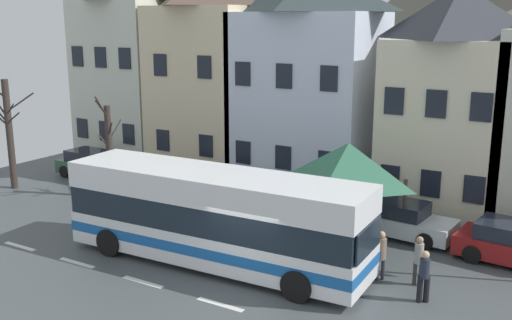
{
  "coord_description": "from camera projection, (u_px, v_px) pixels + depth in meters",
  "views": [
    {
      "loc": [
        9.17,
        -14.38,
        8.23
      ],
      "look_at": [
        -2.01,
        4.33,
        3.04
      ],
      "focal_mm": 41.74,
      "sensor_mm": 36.0,
      "label": 1
    }
  ],
  "objects": [
    {
      "name": "ground_plane",
      "position": [
        240.0,
        291.0,
        18.5
      ],
      "size": [
        40.0,
        60.0,
        0.07
      ],
      "color": "#474E50"
    },
    {
      "name": "townhouse_00",
      "position": [
        135.0,
        70.0,
        34.2
      ],
      "size": [
        5.21,
        5.33,
        10.71
      ],
      "color": "beige",
      "rests_on": "ground_plane"
    },
    {
      "name": "townhouse_01",
      "position": [
        215.0,
        70.0,
        31.57
      ],
      "size": [
        5.45,
        5.66,
        11.12
      ],
      "color": "beige",
      "rests_on": "ground_plane"
    },
    {
      "name": "townhouse_02",
      "position": [
        309.0,
        83.0,
        28.57
      ],
      "size": [
        6.48,
        5.1,
        10.45
      ],
      "color": "silver",
      "rests_on": "ground_plane"
    },
    {
      "name": "townhouse_03",
      "position": [
        453.0,
        101.0,
        25.52
      ],
      "size": [
        5.05,
        5.62,
        9.62
      ],
      "color": "beige",
      "rests_on": "ground_plane"
    },
    {
      "name": "hilltop_castle",
      "position": [
        496.0,
        2.0,
        41.78
      ],
      "size": [
        32.96,
        32.96,
        25.54
      ],
      "color": "#6A685B",
      "rests_on": "ground_plane"
    },
    {
      "name": "transit_bus",
      "position": [
        215.0,
        218.0,
        20.15
      ],
      "size": [
        10.92,
        3.02,
        3.25
      ],
      "rotation": [
        0.0,
        0.0,
        0.04
      ],
      "color": "white",
      "rests_on": "ground_plane"
    },
    {
      "name": "bus_shelter",
      "position": [
        348.0,
        164.0,
        21.37
      ],
      "size": [
        3.6,
        3.6,
        3.92
      ],
      "color": "#473D33",
      "rests_on": "ground_plane"
    },
    {
      "name": "parked_car_00",
      "position": [
        171.0,
        187.0,
        27.51
      ],
      "size": [
        4.41,
        1.97,
        1.27
      ],
      "rotation": [
        0.0,
        0.0,
        0.0
      ],
      "color": "black",
      "rests_on": "ground_plane"
    },
    {
      "name": "parked_car_02",
      "position": [
        93.0,
        165.0,
        31.43
      ],
      "size": [
        4.34,
        2.03,
        1.44
      ],
      "rotation": [
        0.0,
        0.0,
        -0.05
      ],
      "color": "#32573B",
      "rests_on": "ground_plane"
    },
    {
      "name": "parked_car_04",
      "position": [
        394.0,
        218.0,
        23.14
      ],
      "size": [
        4.66,
        2.17,
        1.37
      ],
      "rotation": [
        0.0,
        0.0,
        -0.09
      ],
      "color": "white",
      "rests_on": "ground_plane"
    },
    {
      "name": "pedestrian_00",
      "position": [
        419.0,
        257.0,
        18.63
      ],
      "size": [
        0.3,
        0.29,
        1.64
      ],
      "color": "#38332D",
      "rests_on": "ground_plane"
    },
    {
      "name": "pedestrian_01",
      "position": [
        381.0,
        251.0,
        19.01
      ],
      "size": [
        0.34,
        0.34,
        1.66
      ],
      "color": "#2D2D38",
      "rests_on": "ground_plane"
    },
    {
      "name": "pedestrian_02",
      "position": [
        424.0,
        275.0,
        17.55
      ],
      "size": [
        0.35,
        0.3,
        1.62
      ],
      "color": "black",
      "rests_on": "ground_plane"
    },
    {
      "name": "public_bench",
      "position": [
        346.0,
        216.0,
        23.99
      ],
      "size": [
        1.5,
        0.48,
        0.87
      ],
      "color": "#473828",
      "rests_on": "ground_plane"
    },
    {
      "name": "bare_tree_00",
      "position": [
        109.0,
        149.0,
        27.66
      ],
      "size": [
        1.52,
        1.9,
        4.92
      ],
      "color": "#382D28",
      "rests_on": "ground_plane"
    },
    {
      "name": "bare_tree_01",
      "position": [
        9.0,
        132.0,
        29.03
      ],
      "size": [
        2.51,
        1.45,
        5.41
      ],
      "color": "#382D28",
      "rests_on": "ground_plane"
    }
  ]
}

